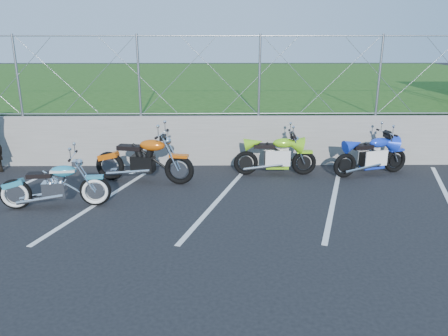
{
  "coord_description": "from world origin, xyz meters",
  "views": [
    {
      "loc": [
        -0.0,
        -7.54,
        3.3
      ],
      "look_at": [
        0.09,
        1.3,
        0.57
      ],
      "focal_mm": 35.0,
      "sensor_mm": 36.0,
      "label": 1
    }
  ],
  "objects_px": {
    "cruiser_turquoise": "(57,187)",
    "sportbike_green": "(276,157)",
    "naked_orange": "(145,161)",
    "sportbike_blue": "(372,157)"
  },
  "relations": [
    {
      "from": "cruiser_turquoise",
      "to": "sportbike_green",
      "type": "relative_size",
      "value": 1.06
    },
    {
      "from": "cruiser_turquoise",
      "to": "naked_orange",
      "type": "height_order",
      "value": "naked_orange"
    },
    {
      "from": "sportbike_green",
      "to": "sportbike_blue",
      "type": "relative_size",
      "value": 1.03
    },
    {
      "from": "cruiser_turquoise",
      "to": "sportbike_blue",
      "type": "xyz_separation_m",
      "value": [
        6.89,
        2.01,
        0.02
      ]
    },
    {
      "from": "naked_orange",
      "to": "sportbike_blue",
      "type": "xyz_separation_m",
      "value": [
        5.4,
        0.5,
        -0.05
      ]
    },
    {
      "from": "sportbike_blue",
      "to": "cruiser_turquoise",
      "type": "bearing_deg",
      "value": 179.8
    },
    {
      "from": "naked_orange",
      "to": "sportbike_green",
      "type": "xyz_separation_m",
      "value": [
        3.08,
        0.53,
        -0.06
      ]
    },
    {
      "from": "sportbike_blue",
      "to": "naked_orange",
      "type": "bearing_deg",
      "value": 168.85
    },
    {
      "from": "naked_orange",
      "to": "sportbike_green",
      "type": "height_order",
      "value": "naked_orange"
    },
    {
      "from": "sportbike_green",
      "to": "sportbike_blue",
      "type": "height_order",
      "value": "same"
    }
  ]
}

